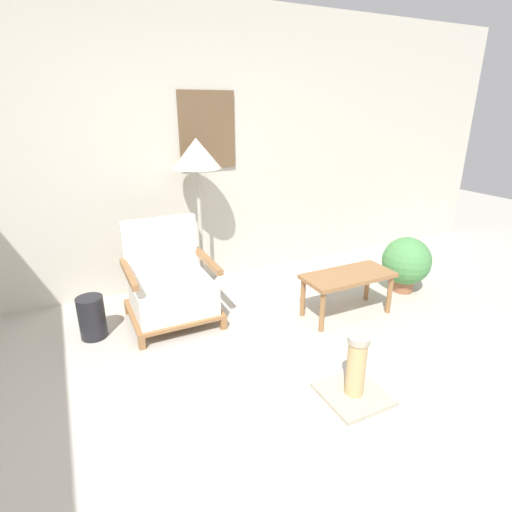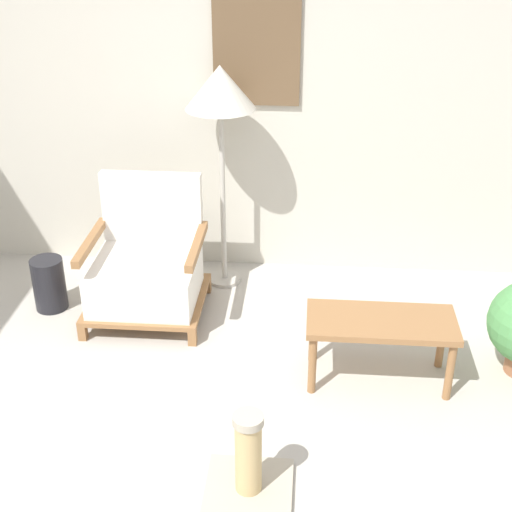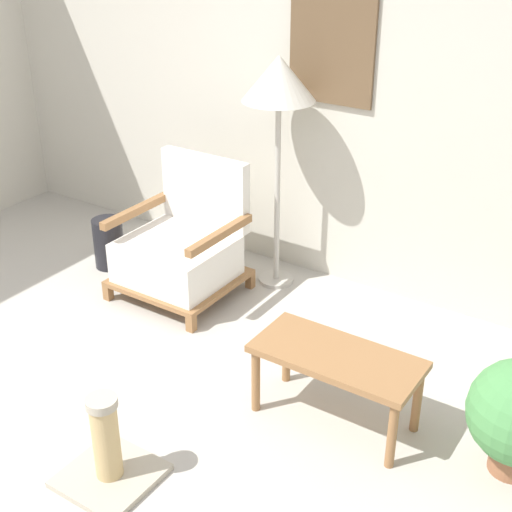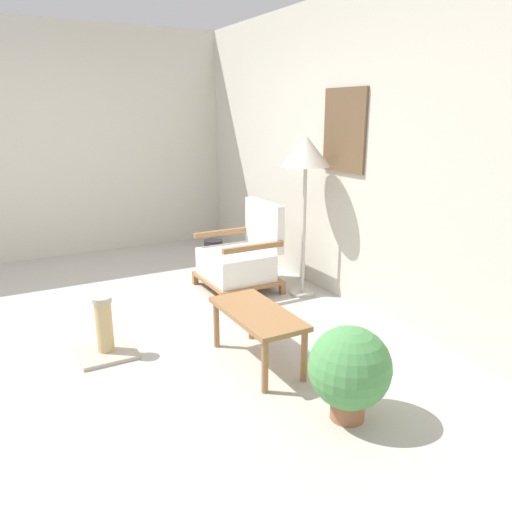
{
  "view_description": "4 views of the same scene",
  "coord_description": "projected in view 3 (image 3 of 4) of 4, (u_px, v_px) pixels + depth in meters",
  "views": [
    {
      "loc": [
        -1.16,
        -1.43,
        1.76
      ],
      "look_at": [
        0.27,
        1.48,
        0.55
      ],
      "focal_mm": 28.0,
      "sensor_mm": 36.0,
      "label": 1
    },
    {
      "loc": [
        0.57,
        -2.2,
        2.47
      ],
      "look_at": [
        0.27,
        1.48,
        0.55
      ],
      "focal_mm": 50.0,
      "sensor_mm": 36.0,
      "label": 2
    },
    {
      "loc": [
        2.2,
        -1.45,
        2.34
      ],
      "look_at": [
        0.27,
        1.48,
        0.55
      ],
      "focal_mm": 50.0,
      "sensor_mm": 36.0,
      "label": 3
    },
    {
      "loc": [
        3.77,
        -0.44,
        1.72
      ],
      "look_at": [
        0.27,
        1.48,
        0.55
      ],
      "focal_mm": 35.0,
      "sensor_mm": 36.0,
      "label": 4
    }
  ],
  "objects": [
    {
      "name": "scratching_post",
      "position": [
        108.0,
        454.0,
        3.13
      ],
      "size": [
        0.4,
        0.4,
        0.45
      ],
      "color": "#B2A893",
      "rests_on": "ground_plane"
    },
    {
      "name": "floor_lamp",
      "position": [
        279.0,
        87.0,
        4.22
      ],
      "size": [
        0.45,
        0.45,
        1.5
      ],
      "color": "#B7B2A8",
      "rests_on": "ground_plane"
    },
    {
      "name": "wall_back",
      "position": [
        306.0,
        71.0,
        4.42
      ],
      "size": [
        8.0,
        0.09,
        2.7
      ],
      "color": "beige",
      "rests_on": "ground_plane"
    },
    {
      "name": "coffee_table",
      "position": [
        337.0,
        364.0,
        3.4
      ],
      "size": [
        0.81,
        0.38,
        0.39
      ],
      "color": "olive",
      "rests_on": "ground_plane"
    },
    {
      "name": "ground_plane",
      "position": [
        27.0,
        474.0,
        3.22
      ],
      "size": [
        14.0,
        14.0,
        0.0
      ],
      "primitive_type": "plane",
      "color": "#B7B2A8"
    },
    {
      "name": "vase",
      "position": [
        109.0,
        243.0,
        4.93
      ],
      "size": [
        0.21,
        0.21,
        0.35
      ],
      "primitive_type": "cylinder",
      "color": "black",
      "rests_on": "ground_plane"
    },
    {
      "name": "armchair",
      "position": [
        182.0,
        248.0,
        4.56
      ],
      "size": [
        0.73,
        0.68,
        0.86
      ],
      "color": "olive",
      "rests_on": "ground_plane"
    }
  ]
}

